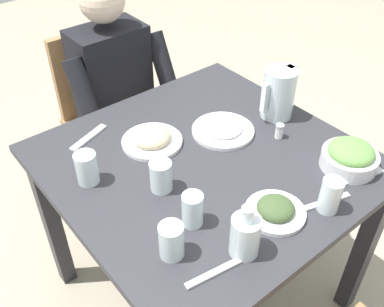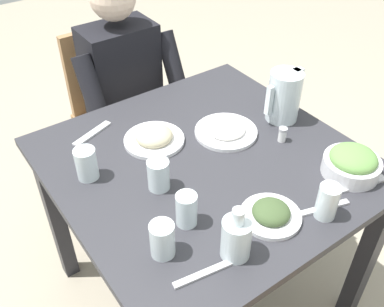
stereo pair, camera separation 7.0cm
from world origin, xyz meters
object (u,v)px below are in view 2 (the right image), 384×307
object	(u,v)px
water_pitcher	(284,96)
plate_dolmas	(271,214)
salad_bowl	(352,163)
water_glass_center	(186,209)
water_glass_near_right	(86,164)
water_glass_near_left	(327,202)
salt_shaker	(282,134)
plate_yoghurt	(226,130)
diner_near	(133,98)
plate_beans	(154,137)
water_glass_by_pitcher	(162,239)
oil_carafe	(236,239)
dining_table	(205,184)
water_glass_far_left	(159,175)
chair_near	(115,105)

from	to	relation	value
water_pitcher	plate_dolmas	xyz separation A→B (m)	(0.38, 0.35, -0.08)
salad_bowl	water_glass_center	size ratio (longest dim) A/B	1.74
salad_bowl	water_glass_near_right	size ratio (longest dim) A/B	1.70
water_glass_near_left	salt_shaker	xyz separation A→B (m)	(-0.15, -0.33, -0.03)
plate_yoghurt	salt_shaker	bearing A→B (deg)	132.14
plate_dolmas	water_glass_near_left	bearing A→B (deg)	148.53
diner_near	water_pitcher	bearing A→B (deg)	115.73
plate_beans	water_glass_by_pitcher	bearing A→B (deg)	61.17
water_glass_by_pitcher	water_glass_near_right	world-z (taller)	water_glass_near_right
water_pitcher	salad_bowl	world-z (taller)	water_pitcher
salad_bowl	water_glass_near_left	xyz separation A→B (m)	(0.21, 0.08, 0.01)
plate_yoghurt	oil_carafe	bearing A→B (deg)	53.64
water_pitcher	oil_carafe	distance (m)	0.67
dining_table	water_glass_near_right	distance (m)	0.42
plate_dolmas	water_glass_near_right	size ratio (longest dim) A/B	1.66
oil_carafe	salt_shaker	world-z (taller)	oil_carafe
water_glass_far_left	salt_shaker	xyz separation A→B (m)	(-0.48, 0.05, -0.02)
salad_bowl	plate_beans	size ratio (longest dim) A/B	0.86
water_glass_center	oil_carafe	world-z (taller)	oil_carafe
chair_near	salt_shaker	world-z (taller)	chair_near
salad_bowl	water_glass_far_left	world-z (taller)	water_glass_far_left
plate_yoghurt	oil_carafe	xyz separation A→B (m)	(0.32, 0.43, 0.04)
water_glass_by_pitcher	salt_shaker	world-z (taller)	water_glass_by_pitcher
water_glass_by_pitcher	salad_bowl	bearing A→B (deg)	173.05
plate_beans	oil_carafe	distance (m)	0.55
dining_table	diner_near	xyz separation A→B (m)	(-0.08, -0.65, -0.01)
chair_near	plate_dolmas	distance (m)	1.21
dining_table	water_glass_near_right	size ratio (longest dim) A/B	9.14
oil_carafe	chair_near	bearing A→B (deg)	-101.55
plate_yoghurt	water_glass_far_left	size ratio (longest dim) A/B	2.22
chair_near	water_glass_by_pitcher	size ratio (longest dim) A/B	8.27
diner_near	oil_carafe	distance (m)	1.05
dining_table	chair_near	xyz separation A→B (m)	(-0.08, -0.86, -0.15)
water_glass_near_left	water_pitcher	bearing A→B (deg)	-120.05
chair_near	water_glass_center	world-z (taller)	chair_near
salad_bowl	plate_dolmas	world-z (taller)	salad_bowl
plate_dolmas	water_glass_far_left	size ratio (longest dim) A/B	1.75
plate_yoghurt	dining_table	bearing A→B (deg)	27.13
dining_table	plate_yoghurt	world-z (taller)	plate_yoghurt
chair_near	plate_beans	size ratio (longest dim) A/B	4.07
diner_near	water_pitcher	world-z (taller)	diner_near
water_glass_near_left	salad_bowl	bearing A→B (deg)	-159.71
chair_near	diner_near	xyz separation A→B (m)	(0.00, 0.20, 0.15)
plate_dolmas	water_glass_far_left	bearing A→B (deg)	-57.03
plate_dolmas	plate_yoghurt	distance (m)	0.42
dining_table	water_glass_near_right	bearing A→B (deg)	-22.66
water_glass_by_pitcher	oil_carafe	bearing A→B (deg)	143.46
salad_bowl	oil_carafe	bearing A→B (deg)	3.73
water_glass_near_left	water_glass_center	size ratio (longest dim) A/B	1.06
diner_near	water_glass_near_right	xyz separation A→B (m)	(0.43, 0.51, 0.17)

